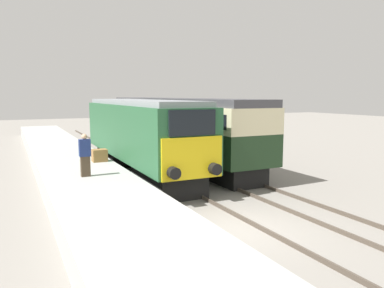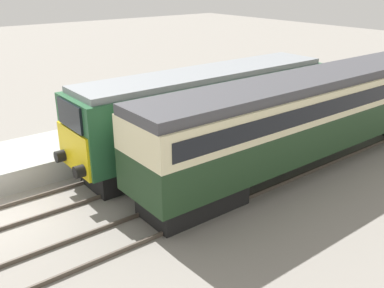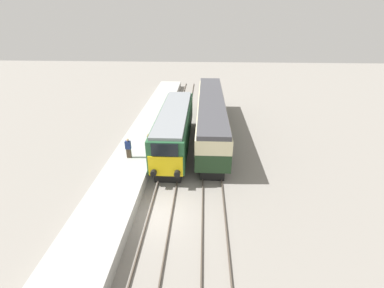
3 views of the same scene
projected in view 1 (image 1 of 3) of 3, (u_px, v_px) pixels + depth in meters
ground_plane at (235, 230)px, 11.53m from camera, size 120.00×120.00×0.00m
platform_left at (80, 176)px, 17.16m from camera, size 3.50×50.00×0.90m
rails_near_track at (171, 191)px, 15.97m from camera, size 1.51×60.00×0.14m
rails_far_track at (238, 183)px, 17.45m from camera, size 1.50×60.00×0.14m
locomotive at (140, 134)px, 19.42m from camera, size 2.70×12.86×3.89m
passenger_carriage at (173, 122)px, 24.04m from camera, size 2.75×18.42×3.94m
person_on_platform at (85, 155)px, 14.86m from camera, size 0.44×0.26×1.71m
luggage_crate at (100, 155)px, 18.29m from camera, size 0.70×0.56×0.60m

